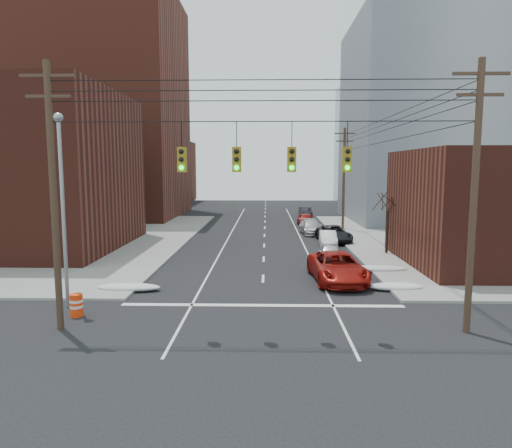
{
  "coord_description": "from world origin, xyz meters",
  "views": [
    {
      "loc": [
        0.2,
        -15.4,
        6.77
      ],
      "look_at": [
        -0.51,
        15.14,
        3.0
      ],
      "focal_mm": 32.0,
      "sensor_mm": 36.0,
      "label": 1
    }
  ],
  "objects_px": {
    "parked_car_f": "(305,212)",
    "lot_car_b": "(111,227)",
    "red_pickup": "(337,267)",
    "lot_car_c": "(52,242)",
    "lot_car_d": "(65,236)",
    "parked_car_d": "(311,227)",
    "parked_car_e": "(306,220)",
    "lot_car_a": "(102,234)",
    "parked_car_c": "(334,234)",
    "parked_car_a": "(330,253)",
    "parked_car_b": "(328,239)",
    "construction_barrel": "(76,305)"
  },
  "relations": [
    {
      "from": "red_pickup",
      "to": "lot_car_a",
      "type": "bearing_deg",
      "value": 140.53
    },
    {
      "from": "lot_car_a",
      "to": "red_pickup",
      "type": "bearing_deg",
      "value": -125.03
    },
    {
      "from": "parked_car_d",
      "to": "parked_car_f",
      "type": "height_order",
      "value": "parked_car_d"
    },
    {
      "from": "parked_car_e",
      "to": "construction_barrel",
      "type": "distance_m",
      "value": 35.72
    },
    {
      "from": "parked_car_a",
      "to": "lot_car_a",
      "type": "distance_m",
      "value": 21.22
    },
    {
      "from": "lot_car_c",
      "to": "lot_car_d",
      "type": "bearing_deg",
      "value": 4.98
    },
    {
      "from": "lot_car_c",
      "to": "parked_car_a",
      "type": "bearing_deg",
      "value": -102.27
    },
    {
      "from": "lot_car_c",
      "to": "lot_car_d",
      "type": "height_order",
      "value": "lot_car_c"
    },
    {
      "from": "lot_car_a",
      "to": "parked_car_a",
      "type": "bearing_deg",
      "value": -112.33
    },
    {
      "from": "parked_car_b",
      "to": "parked_car_c",
      "type": "height_order",
      "value": "parked_car_c"
    },
    {
      "from": "parked_car_b",
      "to": "lot_car_c",
      "type": "distance_m",
      "value": 22.84
    },
    {
      "from": "parked_car_d",
      "to": "parked_car_e",
      "type": "height_order",
      "value": "parked_car_e"
    },
    {
      "from": "parked_car_a",
      "to": "parked_car_c",
      "type": "xyz_separation_m",
      "value": [
        1.6,
        9.27,
        0.06
      ]
    },
    {
      "from": "parked_car_c",
      "to": "lot_car_c",
      "type": "relative_size",
      "value": 1.1
    },
    {
      "from": "lot_car_b",
      "to": "lot_car_d",
      "type": "bearing_deg",
      "value": -175.75
    },
    {
      "from": "lot_car_b",
      "to": "construction_barrel",
      "type": "distance_m",
      "value": 27.16
    },
    {
      "from": "parked_car_c",
      "to": "lot_car_b",
      "type": "bearing_deg",
      "value": 161.9
    },
    {
      "from": "parked_car_d",
      "to": "lot_car_c",
      "type": "distance_m",
      "value": 24.35
    },
    {
      "from": "parked_car_d",
      "to": "parked_car_f",
      "type": "bearing_deg",
      "value": 82.07
    },
    {
      "from": "lot_car_a",
      "to": "construction_barrel",
      "type": "distance_m",
      "value": 21.49
    },
    {
      "from": "parked_car_e",
      "to": "lot_car_a",
      "type": "distance_m",
      "value": 23.25
    },
    {
      "from": "parked_car_b",
      "to": "lot_car_a",
      "type": "distance_m",
      "value": 20.34
    },
    {
      "from": "parked_car_f",
      "to": "lot_car_a",
      "type": "xyz_separation_m",
      "value": [
        -20.32,
        -22.28,
        0.11
      ]
    },
    {
      "from": "red_pickup",
      "to": "parked_car_a",
      "type": "distance_m",
      "value": 5.5
    },
    {
      "from": "red_pickup",
      "to": "lot_car_b",
      "type": "height_order",
      "value": "red_pickup"
    },
    {
      "from": "lot_car_b",
      "to": "parked_car_f",
      "type": "bearing_deg",
      "value": -34.17
    },
    {
      "from": "parked_car_c",
      "to": "lot_car_a",
      "type": "distance_m",
      "value": 21.17
    },
    {
      "from": "lot_car_a",
      "to": "construction_barrel",
      "type": "relative_size",
      "value": 3.73
    },
    {
      "from": "lot_car_c",
      "to": "lot_car_a",
      "type": "bearing_deg",
      "value": -28.21
    },
    {
      "from": "parked_car_e",
      "to": "parked_car_c",
      "type": "bearing_deg",
      "value": -84.98
    },
    {
      "from": "parked_car_e",
      "to": "parked_car_f",
      "type": "relative_size",
      "value": 1.04
    },
    {
      "from": "parked_car_b",
      "to": "lot_car_d",
      "type": "distance_m",
      "value": 23.09
    },
    {
      "from": "parked_car_e",
      "to": "construction_barrel",
      "type": "relative_size",
      "value": 4.15
    },
    {
      "from": "red_pickup",
      "to": "parked_car_c",
      "type": "height_order",
      "value": "red_pickup"
    },
    {
      "from": "parked_car_e",
      "to": "lot_car_d",
      "type": "distance_m",
      "value": 26.29
    },
    {
      "from": "parked_car_b",
      "to": "parked_car_e",
      "type": "height_order",
      "value": "parked_car_e"
    },
    {
      "from": "parked_car_b",
      "to": "parked_car_e",
      "type": "xyz_separation_m",
      "value": [
        -0.76,
        13.89,
        0.08
      ]
    },
    {
      "from": "red_pickup",
      "to": "parked_car_a",
      "type": "height_order",
      "value": "red_pickup"
    },
    {
      "from": "parked_car_a",
      "to": "parked_car_b",
      "type": "relative_size",
      "value": 1.02
    },
    {
      "from": "parked_car_c",
      "to": "parked_car_d",
      "type": "relative_size",
      "value": 1.08
    },
    {
      "from": "parked_car_f",
      "to": "construction_barrel",
      "type": "height_order",
      "value": "parked_car_f"
    },
    {
      "from": "lot_car_c",
      "to": "construction_barrel",
      "type": "bearing_deg",
      "value": -154.98
    },
    {
      "from": "parked_car_f",
      "to": "lot_car_d",
      "type": "distance_m",
      "value": 33.01
    },
    {
      "from": "parked_car_b",
      "to": "parked_car_f",
      "type": "xyz_separation_m",
      "value": [
        0.03,
        23.59,
        0.03
      ]
    },
    {
      "from": "parked_car_c",
      "to": "lot_car_b",
      "type": "distance_m",
      "value": 22.74
    },
    {
      "from": "parked_car_c",
      "to": "lot_car_d",
      "type": "xyz_separation_m",
      "value": [
        -23.94,
        -2.27,
        0.05
      ]
    },
    {
      "from": "parked_car_e",
      "to": "lot_car_c",
      "type": "bearing_deg",
      "value": -144.1
    },
    {
      "from": "parked_car_f",
      "to": "lot_car_b",
      "type": "bearing_deg",
      "value": -145.06
    },
    {
      "from": "parked_car_b",
      "to": "lot_car_d",
      "type": "height_order",
      "value": "lot_car_d"
    },
    {
      "from": "parked_car_a",
      "to": "parked_car_b",
      "type": "bearing_deg",
      "value": 91.32
    }
  ]
}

